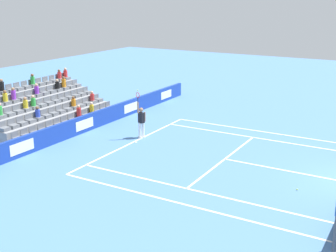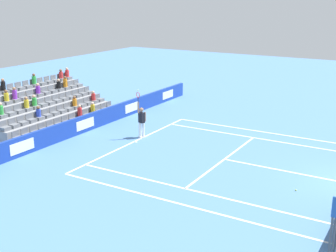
{
  "view_description": "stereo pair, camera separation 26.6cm",
  "coord_description": "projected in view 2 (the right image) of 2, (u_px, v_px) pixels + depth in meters",
  "views": [
    {
      "loc": [
        19.53,
        1.59,
        7.82
      ],
      "look_at": [
        -0.42,
        -9.93,
        1.1
      ],
      "focal_mm": 47.64,
      "sensor_mm": 36.0,
      "label": 1
    },
    {
      "loc": [
        19.39,
        1.82,
        7.82
      ],
      "look_at": [
        -0.42,
        -9.93,
        1.1
      ],
      "focal_mm": 47.64,
      "sensor_mm": 36.0,
      "label": 2
    }
  ],
  "objects": [
    {
      "name": "line_baseline",
      "position": [
        134.0,
        142.0,
        24.92
      ],
      "size": [
        10.97,
        0.1,
        0.01
      ],
      "primitive_type": "cube",
      "color": "white",
      "rests_on": "ground"
    },
    {
      "name": "line_service",
      "position": [
        224.0,
        159.0,
        22.23
      ],
      "size": [
        8.23,
        0.1,
        0.01
      ],
      "primitive_type": "cube",
      "color": "white",
      "rests_on": "ground"
    },
    {
      "name": "line_centre_service",
      "position": [
        288.0,
        172.0,
        20.66
      ],
      "size": [
        0.1,
        6.4,
        0.01
      ],
      "primitive_type": "cube",
      "color": "white",
      "rests_on": "ground"
    },
    {
      "name": "line_singles_sideline_left",
      "position": [
        195.0,
        191.0,
        18.61
      ],
      "size": [
        0.1,
        11.89,
        0.01
      ],
      "primitive_type": "cube",
      "color": "white",
      "rests_on": "ground"
    },
    {
      "name": "line_singles_sideline_right",
      "position": [
        261.0,
        139.0,
        25.4
      ],
      "size": [
        0.1,
        11.89,
        0.01
      ],
      "primitive_type": "cube",
      "color": "white",
      "rests_on": "ground"
    },
    {
      "name": "line_doubles_sideline_left",
      "position": [
        179.0,
        203.0,
        17.48
      ],
      "size": [
        0.1,
        11.89,
        0.01
      ],
      "primitive_type": "cube",
      "color": "white",
      "rests_on": "ground"
    },
    {
      "name": "line_doubles_sideline_right",
      "position": [
        269.0,
        133.0,
        26.53
      ],
      "size": [
        0.1,
        11.89,
        0.01
      ],
      "primitive_type": "cube",
      "color": "white",
      "rests_on": "ground"
    },
    {
      "name": "line_centre_mark",
      "position": [
        136.0,
        142.0,
        24.87
      ],
      "size": [
        0.1,
        0.2,
        0.01
      ],
      "primitive_type": "cube",
      "color": "white",
      "rests_on": "ground"
    },
    {
      "name": "sponsor_barrier",
      "position": [
        84.0,
        124.0,
        26.55
      ],
      "size": [
        24.1,
        0.22,
        1.03
      ],
      "color": "#193899",
      "rests_on": "ground"
    },
    {
      "name": "tennis_player",
      "position": [
        142.0,
        121.0,
        25.35
      ],
      "size": [
        0.51,
        0.43,
        2.85
      ],
      "color": "white",
      "rests_on": "ground"
    },
    {
      "name": "stadium_stand",
      "position": [
        41.0,
        111.0,
        28.21
      ],
      "size": [
        8.68,
        4.75,
        3.04
      ],
      "color": "gray",
      "rests_on": "ground"
    },
    {
      "name": "loose_tennis_ball",
      "position": [
        296.0,
        190.0,
        18.61
      ],
      "size": [
        0.07,
        0.07,
        0.07
      ],
      "primitive_type": "sphere",
      "color": "#D1E533",
      "rests_on": "ground"
    }
  ]
}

